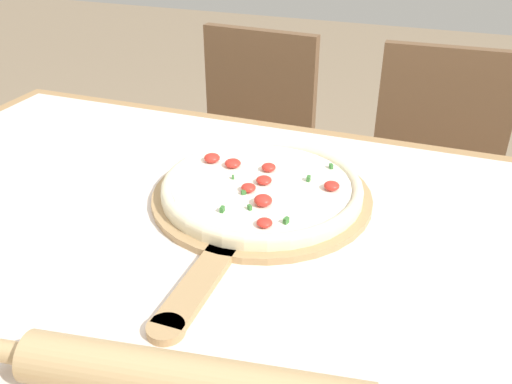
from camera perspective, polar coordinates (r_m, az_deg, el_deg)
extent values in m
cube|color=#A87F51|center=(0.92, -4.77, -4.19)|extent=(1.47, 0.91, 0.03)
cylinder|color=#A87F51|center=(1.74, -19.37, -3.13)|extent=(0.06, 0.06, 0.74)
cube|color=silver|center=(0.91, -4.81, -3.27)|extent=(1.39, 0.83, 0.00)
cylinder|color=tan|center=(0.97, 0.62, -0.40)|extent=(0.39, 0.39, 0.01)
cube|color=tan|center=(0.77, -6.14, -9.69)|extent=(0.04, 0.18, 0.01)
cylinder|color=tan|center=(0.71, -9.48, -14.07)|extent=(0.05, 0.05, 0.01)
cylinder|color=beige|center=(0.96, 0.63, 0.32)|extent=(0.36, 0.36, 0.02)
torus|color=beige|center=(0.96, 0.63, 0.74)|extent=(0.36, 0.36, 0.02)
cylinder|color=white|center=(0.96, 0.63, 0.82)|extent=(0.32, 0.32, 0.00)
ellipsoid|color=red|center=(0.95, 0.84, 1.27)|extent=(0.03, 0.03, 0.01)
ellipsoid|color=red|center=(0.84, 0.90, -3.25)|extent=(0.03, 0.03, 0.01)
ellipsoid|color=red|center=(1.01, -2.46, 3.05)|extent=(0.03, 0.03, 0.01)
ellipsoid|color=red|center=(0.99, 1.34, 2.63)|extent=(0.03, 0.03, 0.01)
ellipsoid|color=red|center=(0.94, 7.97, 0.66)|extent=(0.03, 0.03, 0.01)
ellipsoid|color=red|center=(1.03, -4.66, 3.61)|extent=(0.03, 0.03, 0.02)
ellipsoid|color=red|center=(0.89, 0.75, -0.87)|extent=(0.03, 0.03, 0.02)
ellipsoid|color=red|center=(0.93, -0.81, 0.46)|extent=(0.03, 0.03, 0.01)
cube|color=#387533|center=(0.87, -3.58, -1.82)|extent=(0.01, 0.01, 0.01)
cube|color=#387533|center=(0.97, 5.55, 1.42)|extent=(0.01, 0.01, 0.01)
cube|color=#387533|center=(0.88, -0.67, -1.63)|extent=(0.01, 0.01, 0.01)
cube|color=#387533|center=(1.01, 7.91, 2.71)|extent=(0.01, 0.01, 0.01)
cube|color=#387533|center=(0.92, -1.30, -0.03)|extent=(0.01, 0.01, 0.01)
cube|color=#387533|center=(0.97, -2.62, 1.62)|extent=(0.01, 0.01, 0.01)
cube|color=#387533|center=(0.84, 3.19, -3.02)|extent=(0.01, 0.01, 0.01)
cylinder|color=tan|center=(0.62, -6.74, -19.28)|extent=(0.39, 0.12, 0.06)
cylinder|color=tan|center=(0.70, -24.44, -15.10)|extent=(0.05, 0.03, 0.03)
cube|color=brown|center=(1.74, -2.11, 0.86)|extent=(0.43, 0.43, 0.02)
cube|color=brown|center=(1.80, 0.38, 9.90)|extent=(0.38, 0.06, 0.44)
cylinder|color=brown|center=(1.81, -8.82, -6.31)|extent=(0.04, 0.04, 0.41)
cylinder|color=brown|center=(1.69, 0.50, -9.07)|extent=(0.04, 0.04, 0.41)
cylinder|color=brown|center=(2.04, -4.02, -1.53)|extent=(0.04, 0.04, 0.41)
cylinder|color=brown|center=(1.93, 4.41, -3.60)|extent=(0.04, 0.04, 0.41)
cube|color=brown|center=(1.64, 17.47, -2.70)|extent=(0.41, 0.41, 0.02)
cube|color=brown|center=(1.70, 18.98, 7.06)|extent=(0.38, 0.05, 0.44)
cylinder|color=brown|center=(1.64, 10.37, -11.05)|extent=(0.04, 0.04, 0.41)
cylinder|color=brown|center=(1.65, 21.64, -12.77)|extent=(0.04, 0.04, 0.41)
cylinder|color=brown|center=(1.89, 11.95, -4.93)|extent=(0.04, 0.04, 0.41)
cylinder|color=brown|center=(1.90, 21.55, -6.43)|extent=(0.04, 0.04, 0.41)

